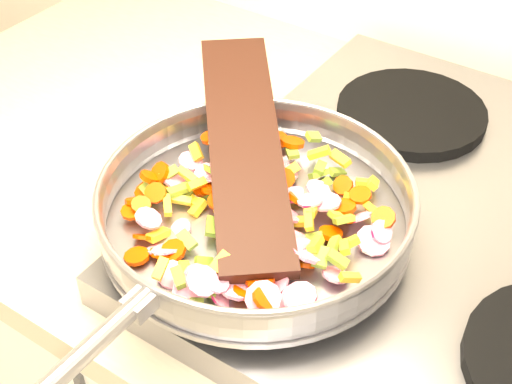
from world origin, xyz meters
The scene contains 6 objects.
cooktop centered at (-0.70, 1.67, 0.92)m, with size 0.60×0.60×0.04m, color #939399.
grate_fl centered at (-0.84, 1.52, 0.95)m, with size 0.19×0.19×0.02m, color black.
grate_bl centered at (-0.84, 1.81, 0.95)m, with size 0.19×0.19×0.02m, color black.
saute_pan centered at (-0.89, 1.51, 0.98)m, with size 0.36×0.53×0.05m.
vegetable_heap centered at (-0.89, 1.51, 0.98)m, with size 0.27×0.28×0.05m.
wooden_spatula centered at (-0.93, 1.56, 1.01)m, with size 0.33×0.08×0.02m, color black.
Camera 1 is at (-0.58, 1.07, 1.47)m, focal length 50.00 mm.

